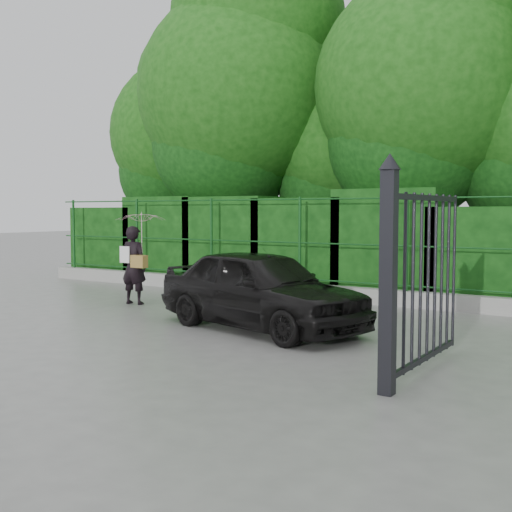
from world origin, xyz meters
The scene contains 8 objects.
ground centered at (0.00, 0.00, 0.00)m, with size 80.00×80.00×0.00m, color gray.
kerb centered at (0.00, 4.50, 0.15)m, with size 14.00×0.25×0.30m, color #9E9E99.
fence centered at (0.22, 4.50, 1.20)m, with size 14.13×0.06×1.80m.
hedge centered at (0.10, 5.50, 1.06)m, with size 14.20×1.20×2.30m.
trees centered at (1.14, 7.74, 4.62)m, with size 17.10×6.15×8.08m.
gate centered at (4.60, -0.72, 1.19)m, with size 0.22×2.33×2.36m.
woman centered at (-1.74, 1.98, 1.19)m, with size 0.93×0.95×1.80m.
car centered at (1.67, 1.05, 0.62)m, with size 1.47×3.65×1.24m, color black.
Camera 1 is at (6.93, -7.09, 1.80)m, focal length 45.00 mm.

